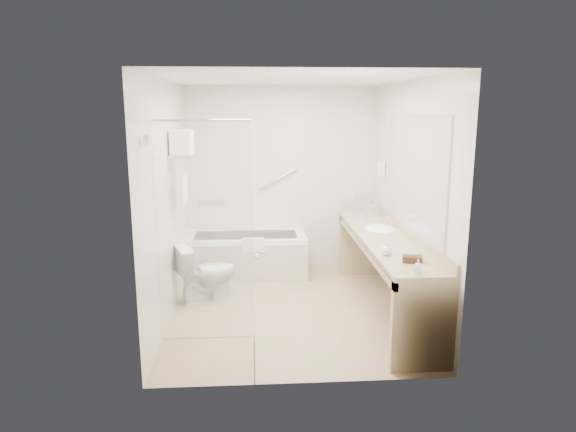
{
  "coord_description": "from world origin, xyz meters",
  "views": [
    {
      "loc": [
        -0.38,
        -5.42,
        2.22
      ],
      "look_at": [
        0.0,
        0.3,
        1.0
      ],
      "focal_mm": 32.0,
      "sensor_mm": 36.0,
      "label": 1
    }
  ],
  "objects": [
    {
      "name": "soap_bottle_b",
      "position": [
        0.85,
        -0.83,
        0.9
      ],
      "size": [
        0.11,
        0.14,
        0.1
      ],
      "primitive_type": "imported",
      "rotation": [
        0.0,
        0.0,
        0.07
      ],
      "color": "silver",
      "rests_on": "vanity_counter"
    },
    {
      "name": "amenity_basket",
      "position": [
        1.03,
        -1.06,
        0.88
      ],
      "size": [
        0.19,
        0.15,
        0.06
      ],
      "primitive_type": "cube",
      "rotation": [
        0.0,
        0.0,
        -0.23
      ],
      "color": "#4D2D1B",
      "rests_on": "vanity_counter"
    },
    {
      "name": "floor",
      "position": [
        0.0,
        0.0,
        0.0
      ],
      "size": [
        3.2,
        3.2,
        0.0
      ],
      "primitive_type": "plane",
      "color": "tan",
      "rests_on": "ground"
    },
    {
      "name": "water_bottle_mid",
      "position": [
        1.08,
        0.84,
        0.95
      ],
      "size": [
        0.06,
        0.06,
        0.21
      ],
      "rotation": [
        0.0,
        0.0,
        -0.35
      ],
      "color": "silver",
      "rests_on": "vanity_counter"
    },
    {
      "name": "drinking_glass_near",
      "position": [
        1.04,
        0.83,
        0.89
      ],
      "size": [
        0.07,
        0.07,
        0.08
      ],
      "primitive_type": "cylinder",
      "rotation": [
        0.0,
        0.0,
        -0.1
      ],
      "color": "silver",
      "rests_on": "vanity_counter"
    },
    {
      "name": "toilet",
      "position": [
        -0.95,
        0.3,
        0.34
      ],
      "size": [
        0.78,
        0.62,
        0.67
      ],
      "primitive_type": "imported",
      "rotation": [
        0.0,
        0.0,
        1.96
      ],
      "color": "white",
      "rests_on": "floor"
    },
    {
      "name": "water_bottle_left",
      "position": [
        0.87,
        0.43,
        0.94
      ],
      "size": [
        0.06,
        0.06,
        0.21
      ],
      "rotation": [
        0.0,
        0.0,
        0.27
      ],
      "color": "silver",
      "rests_on": "vanity_counter"
    },
    {
      "name": "water_bottle_right",
      "position": [
        0.96,
        1.1,
        0.95
      ],
      "size": [
        0.07,
        0.07,
        0.22
      ],
      "rotation": [
        0.0,
        0.0,
        0.29
      ],
      "color": "silver",
      "rests_on": "vanity_counter"
    },
    {
      "name": "bathtub",
      "position": [
        -0.5,
        1.24,
        0.28
      ],
      "size": [
        1.6,
        0.73,
        0.59
      ],
      "color": "white",
      "rests_on": "floor"
    },
    {
      "name": "grab_bar_long",
      "position": [
        -0.05,
        1.56,
        1.25
      ],
      "size": [
        0.53,
        0.03,
        0.33
      ],
      "primitive_type": "cylinder",
      "rotation": [
        0.0,
        1.05,
        0.0
      ],
      "color": "silver",
      "rests_on": "wall_back"
    },
    {
      "name": "faucet",
      "position": [
        1.2,
        0.25,
        0.93
      ],
      "size": [
        0.03,
        0.03,
        0.14
      ],
      "primitive_type": "cylinder",
      "color": "silver",
      "rests_on": "vanity_counter"
    },
    {
      "name": "wall_back",
      "position": [
        0.0,
        1.6,
        1.25
      ],
      "size": [
        2.6,
        0.1,
        2.5
      ],
      "primitive_type": "cube",
      "color": "beige",
      "rests_on": "ground"
    },
    {
      "name": "hairdryer_unit",
      "position": [
        1.25,
        1.05,
        1.45
      ],
      "size": [
        0.08,
        0.1,
        0.18
      ],
      "primitive_type": "cube",
      "color": "silver",
      "rests_on": "wall_right"
    },
    {
      "name": "wall_left",
      "position": [
        -1.3,
        0.0,
        1.25
      ],
      "size": [
        0.1,
        3.2,
        2.5
      ],
      "primitive_type": "cube",
      "color": "beige",
      "rests_on": "ground"
    },
    {
      "name": "ceiling",
      "position": [
        0.0,
        0.0,
        2.5
      ],
      "size": [
        2.6,
        3.2,
        0.1
      ],
      "primitive_type": "cube",
      "color": "silver",
      "rests_on": "wall_back"
    },
    {
      "name": "wall_right",
      "position": [
        1.3,
        0.0,
        1.25
      ],
      "size": [
        0.1,
        3.2,
        2.5
      ],
      "primitive_type": "cube",
      "color": "beige",
      "rests_on": "ground"
    },
    {
      "name": "soap_bottle_a",
      "position": [
        0.99,
        -1.37,
        0.88
      ],
      "size": [
        0.1,
        0.13,
        0.05
      ],
      "primitive_type": "imported",
      "rotation": [
        0.0,
        0.0,
        -0.42
      ],
      "color": "silver",
      "rests_on": "vanity_counter"
    },
    {
      "name": "wall_front",
      "position": [
        0.0,
        -1.6,
        1.25
      ],
      "size": [
        2.6,
        0.1,
        2.5
      ],
      "primitive_type": "cube",
      "color": "beige",
      "rests_on": "ground"
    },
    {
      "name": "mirror",
      "position": [
        1.29,
        -0.15,
        1.55
      ],
      "size": [
        0.02,
        2.0,
        1.2
      ],
      "primitive_type": "cube",
      "color": "#A8ADB4",
      "rests_on": "wall_right"
    },
    {
      "name": "vanity_counter",
      "position": [
        1.02,
        -0.15,
        0.64
      ],
      "size": [
        0.55,
        2.7,
        0.95
      ],
      "color": "tan",
      "rests_on": "floor"
    },
    {
      "name": "drinking_glass_far",
      "position": [
        0.86,
        0.25,
        0.89
      ],
      "size": [
        0.08,
        0.08,
        0.08
      ],
      "primitive_type": "cylinder",
      "rotation": [
        0.0,
        0.0,
        -0.28
      ],
      "color": "silver",
      "rests_on": "vanity_counter"
    },
    {
      "name": "towel_shelf",
      "position": [
        -1.17,
        0.35,
        1.75
      ],
      "size": [
        0.24,
        0.55,
        0.81
      ],
      "color": "silver",
      "rests_on": "wall_left"
    },
    {
      "name": "shower_enclosure",
      "position": [
        -0.63,
        -0.93,
        1.07
      ],
      "size": [
        0.96,
        0.91,
        2.11
      ],
      "color": "silver",
      "rests_on": "floor"
    },
    {
      "name": "grab_bar_short",
      "position": [
        -0.95,
        1.56,
        0.95
      ],
      "size": [
        0.4,
        0.03,
        0.03
      ],
      "primitive_type": "cylinder",
      "rotation": [
        0.0,
        1.57,
        0.0
      ],
      "color": "silver",
      "rests_on": "wall_back"
    },
    {
      "name": "sink",
      "position": [
        1.05,
        0.25,
        0.82
      ],
      "size": [
        0.4,
        0.52,
        0.14
      ],
      "primitive_type": "ellipsoid",
      "color": "white",
      "rests_on": "vanity_counter"
    }
  ]
}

